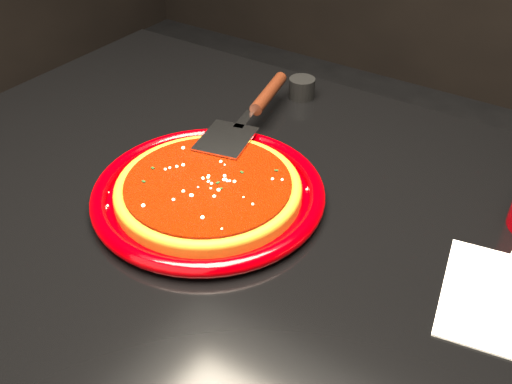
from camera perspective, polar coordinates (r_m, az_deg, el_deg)
table at (r=1.07m, az=0.70°, el=-17.55°), size 1.20×0.80×0.75m
plate at (r=0.80m, az=-4.76°, el=-0.09°), size 0.42×0.42×0.02m
pizza_crust at (r=0.80m, az=-4.77°, el=0.13°), size 0.33×0.33×0.01m
pizza_crust_rim at (r=0.80m, az=-4.80°, el=0.50°), size 0.33×0.33×0.02m
pizza_sauce at (r=0.79m, az=-4.82°, el=0.77°), size 0.30×0.30×0.01m
parmesan_dusting at (r=0.79m, az=-4.84°, el=1.16°), size 0.22×0.22×0.01m
basil_flecks at (r=0.79m, az=-4.84°, el=1.10°), size 0.21×0.21×0.00m
pizza_server at (r=0.93m, az=-0.55°, el=7.98°), size 0.16×0.33×0.02m
ramekin at (r=1.06m, az=4.60°, el=10.33°), size 0.06×0.06×0.04m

